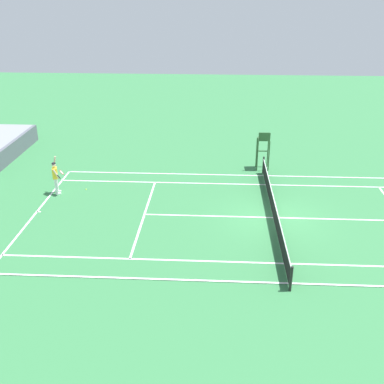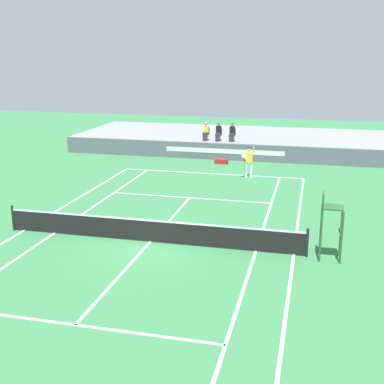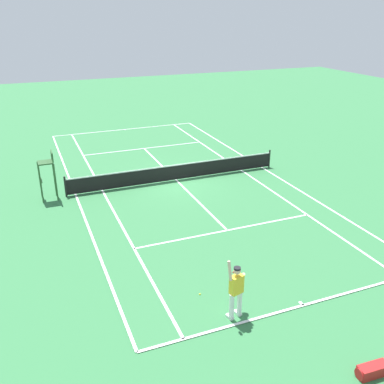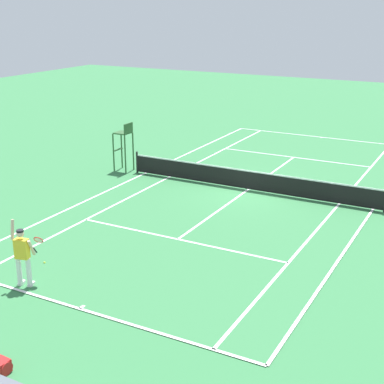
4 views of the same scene
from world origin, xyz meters
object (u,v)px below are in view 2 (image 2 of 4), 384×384
object	(u,v)px
spectator_seated_2	(232,133)
tennis_ball	(255,183)
tennis_player	(249,161)
spectator_seated_0	(206,132)
umpire_chair	(330,217)
equipment_bag	(221,161)
spectator_seated_1	(218,132)

from	to	relation	value
spectator_seated_2	tennis_ball	world-z (taller)	spectator_seated_2
tennis_player	tennis_ball	xyz separation A→B (m)	(0.57, -1.43, -0.96)
tennis_ball	spectator_seated_0	bearing A→B (deg)	121.82
umpire_chair	equipment_bag	size ratio (longest dim) A/B	2.66
tennis_player	umpire_chair	size ratio (longest dim) A/B	0.85
spectator_seated_1	tennis_ball	xyz separation A→B (m)	(3.48, -7.06, -1.72)
tennis_player	equipment_bag	world-z (taller)	tennis_player
spectator_seated_2	equipment_bag	bearing A→B (deg)	-98.12
tennis_player	tennis_ball	distance (m)	1.81
umpire_chair	spectator_seated_1	bearing A→B (deg)	112.99
spectator_seated_1	tennis_player	size ratio (longest dim) A/B	0.61
spectator_seated_1	equipment_bag	bearing A→B (deg)	-73.95
tennis_ball	equipment_bag	distance (m)	5.58
spectator_seated_0	tennis_player	xyz separation A→B (m)	(3.82, -5.63, -0.76)
spectator_seated_0	equipment_bag	bearing A→B (deg)	-55.39
umpire_chair	spectator_seated_2	bearing A→B (deg)	110.20
spectator_seated_2	umpire_chair	world-z (taller)	umpire_chair
spectator_seated_0	equipment_bag	distance (m)	3.17
umpire_chair	spectator_seated_0	bearing A→B (deg)	115.50
spectator_seated_0	tennis_ball	bearing A→B (deg)	-58.18
tennis_ball	equipment_bag	xyz separation A→B (m)	(-2.83, 4.81, 0.13)
tennis_player	umpire_chair	xyz separation A→B (m)	(4.38, -11.56, 0.56)
tennis_ball	umpire_chair	bearing A→B (deg)	-69.35
spectator_seated_2	tennis_player	size ratio (longest dim) A/B	0.61
spectator_seated_0	umpire_chair	xyz separation A→B (m)	(8.20, -17.19, -0.20)
spectator_seated_2	equipment_bag	size ratio (longest dim) A/B	1.38
tennis_player	equipment_bag	bearing A→B (deg)	123.78
tennis_player	umpire_chair	world-z (taller)	umpire_chair
spectator_seated_2	spectator_seated_1	bearing A→B (deg)	180.00
spectator_seated_0	spectator_seated_2	distance (m)	1.88
spectator_seated_2	equipment_bag	xyz separation A→B (m)	(-0.32, -2.25, -1.60)
tennis_ball	umpire_chair	distance (m)	10.93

